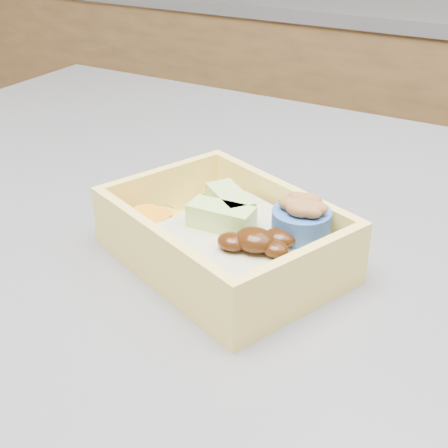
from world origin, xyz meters
The scene contains 1 object.
bento_box centered at (-0.11, -0.07, 0.94)m, with size 0.21×0.18×0.06m.
Camera 1 is at (0.08, -0.42, 1.17)m, focal length 50.00 mm.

